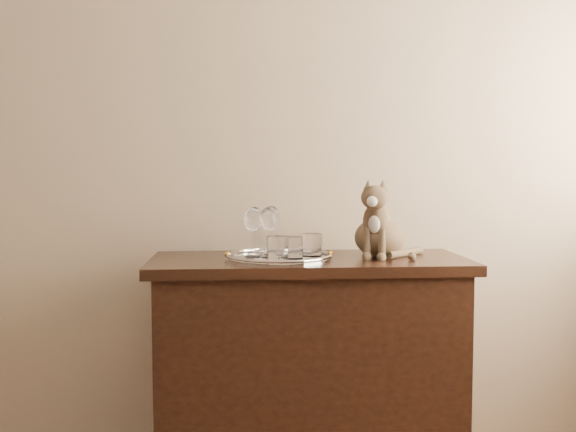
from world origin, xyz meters
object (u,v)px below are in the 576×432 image
object	(u,v)px
tray	(279,258)
wine_glass_d	(269,232)
tumbler_c	(312,245)
wine_glass_b	(271,229)
wine_glass_a	(254,230)
sideboard	(309,367)
wine_glass_c	(253,233)
tumbler_a	(293,248)
tumbler_b	(277,249)
cat	(380,218)

from	to	relation	value
tray	wine_glass_d	size ratio (longest dim) A/B	2.11
wine_glass_d	tumbler_c	distance (m)	0.17
wine_glass_b	tumbler_c	xyz separation A→B (m)	(0.15, -0.10, -0.05)
wine_glass_b	wine_glass_d	bearing A→B (deg)	-95.71
tray	wine_glass_a	size ratio (longest dim) A/B	2.16
sideboard	tumbler_c	bearing A→B (deg)	-37.70
wine_glass_a	wine_glass_c	distance (m)	0.08
wine_glass_a	tumbler_a	size ratio (longest dim) A/B	2.27
tumbler_b	cat	bearing A→B (deg)	20.91
sideboard	cat	bearing A→B (deg)	5.30
wine_glass_d	tumbler_a	world-z (taller)	wine_glass_d
tray	wine_glass_c	size ratio (longest dim) A/B	2.17
wine_glass_b	wine_glass_c	xyz separation A→B (m)	(-0.07, -0.11, -0.00)
wine_glass_c	cat	xyz separation A→B (m)	(0.49, 0.04, 0.05)
tumbler_b	cat	distance (m)	0.45
tumbler_a	tumbler_c	size ratio (longest dim) A/B	0.95
wine_glass_b	tumbler_c	bearing A→B (deg)	-34.46
sideboard	tumbler_c	xyz separation A→B (m)	(0.01, -0.01, 0.48)
wine_glass_a	sideboard	bearing A→B (deg)	-18.00
wine_glass_a	wine_glass_d	size ratio (longest dim) A/B	0.98
tumbler_c	sideboard	bearing A→B (deg)	142.30
wine_glass_b	tumbler_a	bearing A→B (deg)	-66.03
wine_glass_c	tumbler_c	xyz separation A→B (m)	(0.22, 0.01, -0.05)
tray	sideboard	bearing A→B (deg)	5.90
tray	wine_glass_b	distance (m)	0.15
wine_glass_a	tumbler_c	distance (m)	0.23
wine_glass_d	tumbler_c	bearing A→B (deg)	7.92
tumbler_a	wine_glass_b	bearing A→B (deg)	113.97
wine_glass_b	tumbler_b	world-z (taller)	wine_glass_b
tumbler_b	cat	size ratio (longest dim) A/B	0.30
wine_glass_c	tumbler_b	distance (m)	0.15
tumbler_c	tumbler_b	bearing A→B (deg)	-138.40
wine_glass_a	wine_glass_d	distance (m)	0.11
sideboard	tumbler_b	distance (m)	0.51
wine_glass_d	tumbler_b	distance (m)	0.11
wine_glass_b	cat	world-z (taller)	cat
wine_glass_d	tumbler_a	distance (m)	0.11
sideboard	wine_glass_a	xyz separation A→B (m)	(-0.21, 0.07, 0.53)
wine_glass_c	cat	world-z (taller)	cat
wine_glass_c	wine_glass_d	size ratio (longest dim) A/B	0.97
tumbler_b	tumbler_c	bearing A→B (deg)	41.60
tray	cat	world-z (taller)	cat
wine_glass_d	tumbler_b	world-z (taller)	wine_glass_d
wine_glass_b	tumbler_b	distance (m)	0.23
cat	wine_glass_d	bearing A→B (deg)	-149.56
tray	tumbler_b	size ratio (longest dim) A/B	4.45
wine_glass_d	wine_glass_c	bearing A→B (deg)	164.57
tray	wine_glass_b	bearing A→B (deg)	104.01
tumbler_a	wine_glass_d	bearing A→B (deg)	154.12
wine_glass_d	cat	xyz separation A→B (m)	(0.43, 0.06, 0.05)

